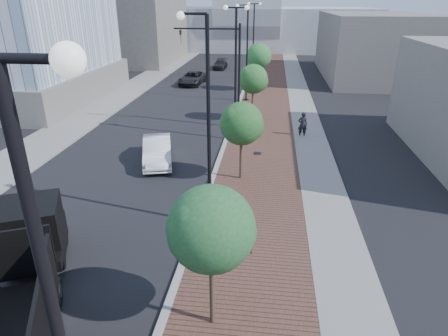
# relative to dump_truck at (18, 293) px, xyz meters

# --- Properties ---
(sidewalk) EXTENTS (7.00, 140.00, 0.12)m
(sidewalk) POSITION_rel_dump_truck_xyz_m (7.87, 36.72, -1.21)
(sidewalk) COLOR #4C2D23
(sidewalk) RESTS_ON ground
(concrete_strip) EXTENTS (2.40, 140.00, 0.13)m
(concrete_strip) POSITION_rel_dump_truck_xyz_m (10.57, 36.72, -1.20)
(concrete_strip) COLOR slate
(concrete_strip) RESTS_ON ground
(curb) EXTENTS (0.30, 140.00, 0.14)m
(curb) POSITION_rel_dump_truck_xyz_m (4.37, 36.72, -1.20)
(curb) COLOR gray
(curb) RESTS_ON ground
(west_sidewalk) EXTENTS (4.00, 140.00, 0.12)m
(west_sidewalk) POSITION_rel_dump_truck_xyz_m (-8.63, 36.72, -1.21)
(west_sidewalk) COLOR slate
(west_sidewalk) RESTS_ON ground
(dump_truck) EXTENTS (7.42, 13.01, 3.01)m
(dump_truck) POSITION_rel_dump_truck_xyz_m (0.00, 0.00, 0.00)
(dump_truck) COLOR black
(dump_truck) RESTS_ON ground
(white_sedan) EXTENTS (2.95, 5.17, 1.61)m
(white_sedan) POSITION_rel_dump_truck_xyz_m (0.49, 13.70, -0.46)
(white_sedan) COLOR silver
(white_sedan) RESTS_ON ground
(dark_car_mid) EXTENTS (2.91, 5.63, 1.52)m
(dark_car_mid) POSITION_rel_dump_truck_xyz_m (-2.17, 38.46, -0.51)
(dark_car_mid) COLOR black
(dark_car_mid) RESTS_ON ground
(dark_car_far) EXTENTS (1.87, 4.45, 1.29)m
(dark_car_far) POSITION_rel_dump_truck_xyz_m (-0.28, 50.52, -0.63)
(dark_car_far) COLOR black
(dark_car_far) RESTS_ON ground
(pedestrian) EXTENTS (0.74, 0.51, 1.93)m
(pedestrian) POSITION_rel_dump_truck_xyz_m (9.96, 19.89, -0.30)
(pedestrian) COLOR black
(pedestrian) RESTS_ON ground
(streetlight_1) EXTENTS (1.44, 0.56, 9.21)m
(streetlight_1) POSITION_rel_dump_truck_xyz_m (4.85, 6.72, 3.07)
(streetlight_1) COLOR black
(streetlight_1) RESTS_ON ground
(streetlight_2) EXTENTS (1.72, 0.56, 9.28)m
(streetlight_2) POSITION_rel_dump_truck_xyz_m (4.97, 18.72, 3.55)
(streetlight_2) COLOR black
(streetlight_2) RESTS_ON ground
(streetlight_3) EXTENTS (1.44, 0.56, 9.21)m
(streetlight_3) POSITION_rel_dump_truck_xyz_m (4.85, 30.72, 3.07)
(streetlight_3) COLOR black
(streetlight_3) RESTS_ON ground
(streetlight_4) EXTENTS (1.72, 0.56, 9.28)m
(streetlight_4) POSITION_rel_dump_truck_xyz_m (4.97, 42.72, 3.55)
(streetlight_4) COLOR black
(streetlight_4) RESTS_ON ground
(traffic_mast) EXTENTS (5.09, 0.20, 8.00)m
(traffic_mast) POSITION_rel_dump_truck_xyz_m (4.07, 21.72, 3.71)
(traffic_mast) COLOR black
(traffic_mast) RESTS_ON ground
(tree_0) EXTENTS (2.60, 2.59, 4.88)m
(tree_0) POSITION_rel_dump_truck_xyz_m (6.01, 0.74, 2.31)
(tree_0) COLOR #382619
(tree_0) RESTS_ON ground
(tree_1) EXTENTS (2.44, 2.40, 4.58)m
(tree_1) POSITION_rel_dump_truck_xyz_m (6.01, 11.74, 2.10)
(tree_1) COLOR #382619
(tree_1) RESTS_ON ground
(tree_2) EXTENTS (2.46, 2.42, 4.78)m
(tree_2) POSITION_rel_dump_truck_xyz_m (6.01, 23.74, 2.29)
(tree_2) COLOR #382619
(tree_2) RESTS_ON ground
(tree_3) EXTENTS (2.75, 2.75, 5.26)m
(tree_3) POSITION_rel_dump_truck_xyz_m (6.01, 35.74, 2.61)
(tree_3) COLOR #382619
(tree_3) RESTS_ON ground
(tower_podium) EXTENTS (19.00, 19.00, 3.00)m
(tower_podium) POSITION_rel_dump_truck_xyz_m (-19.63, 28.72, 0.23)
(tower_podium) COLOR #67635D
(tower_podium) RESTS_ON ground
(convention_center) EXTENTS (50.00, 30.00, 50.00)m
(convention_center) POSITION_rel_dump_truck_xyz_m (2.37, 81.72, 4.74)
(convention_center) COLOR #9EA1A7
(convention_center) RESTS_ON ground
(commercial_block_nw) EXTENTS (14.00, 20.00, 10.00)m
(commercial_block_nw) POSITION_rel_dump_truck_xyz_m (-15.63, 56.72, 3.73)
(commercial_block_nw) COLOR #5E5A55
(commercial_block_nw) RESTS_ON ground
(commercial_block_ne) EXTENTS (12.00, 22.00, 8.00)m
(commercial_block_ne) POSITION_rel_dump_truck_xyz_m (20.37, 46.72, 2.73)
(commercial_block_ne) COLOR #66625C
(commercial_block_ne) RESTS_ON ground
(utility_cover_1) EXTENTS (0.50, 0.50, 0.02)m
(utility_cover_1) POSITION_rel_dump_truck_xyz_m (6.77, 4.72, -1.14)
(utility_cover_1) COLOR black
(utility_cover_1) RESTS_ON sidewalk
(utility_cover_2) EXTENTS (0.50, 0.50, 0.02)m
(utility_cover_2) POSITION_rel_dump_truck_xyz_m (6.77, 15.72, -1.14)
(utility_cover_2) COLOR black
(utility_cover_2) RESTS_ON sidewalk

